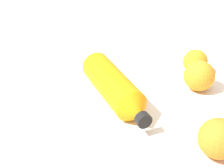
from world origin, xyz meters
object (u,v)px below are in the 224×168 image
at_px(orange_0, 219,139).
at_px(orange_2, 199,76).
at_px(water_bottle, 116,88).
at_px(orange_1, 195,62).

height_order(orange_0, orange_2, orange_0).
bearing_deg(water_bottle, orange_1, 99.14).
distance_m(orange_0, orange_2, 0.25).
bearing_deg(orange_0, water_bottle, 154.12).
xyz_separation_m(orange_0, orange_1, (-0.08, 0.34, -0.01)).
height_order(water_bottle, orange_2, orange_2).
xyz_separation_m(water_bottle, orange_0, (0.25, -0.12, 0.00)).
height_order(water_bottle, orange_1, water_bottle).
xyz_separation_m(water_bottle, orange_1, (0.17, 0.22, -0.00)).
relative_size(orange_0, orange_2, 1.02).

